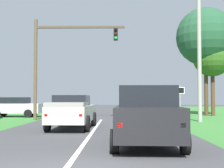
{
  "coord_description": "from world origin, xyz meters",
  "views": [
    {
      "loc": [
        1.18,
        -6.9,
        1.63
      ],
      "look_at": [
        0.85,
        14.54,
        2.59
      ],
      "focal_mm": 50.74,
      "sensor_mm": 36.0,
      "label": 1
    }
  ],
  "objects": [
    {
      "name": "crossing_suv_far",
      "position": [
        -7.64,
        20.36,
        0.9
      ],
      "size": [
        4.4,
        2.06,
        1.7
      ],
      "color": "silver",
      "rests_on": "ground_plane"
    },
    {
      "name": "keep_moving_sign",
      "position": [
        5.43,
        14.44,
        1.6
      ],
      "size": [
        0.6,
        0.09,
        2.49
      ],
      "color": "gray",
      "rests_on": "ground_plane"
    },
    {
      "name": "pickup_truck_lead",
      "position": [
        -1.19,
        9.86,
        0.94
      ],
      "size": [
        2.27,
        5.26,
        1.78
      ],
      "color": "#B7B2A8",
      "rests_on": "ground_plane"
    },
    {
      "name": "oak_tree_right",
      "position": [
        9.49,
        22.64,
        7.37
      ],
      "size": [
        5.45,
        5.45,
        10.11
      ],
      "color": "#4C351E",
      "rests_on": "ground_plane"
    },
    {
      "name": "ground_plane",
      "position": [
        0.0,
        9.54,
        0.0
      ],
      "size": [
        120.0,
        120.0,
        0.0
      ],
      "primitive_type": "plane",
      "color": "#424244"
    },
    {
      "name": "traffic_light",
      "position": [
        -3.17,
        16.52,
        4.94
      ],
      "size": [
        6.78,
        0.4,
        7.54
      ],
      "color": "brown",
      "rests_on": "ground_plane"
    },
    {
      "name": "red_suv_near",
      "position": [
        2.2,
        3.9,
        1.05
      ],
      "size": [
        2.45,
        4.67,
        2.02
      ],
      "color": "black",
      "rests_on": "ground_plane"
    },
    {
      "name": "utility_pole_right",
      "position": [
        6.92,
        15.04,
        4.36
      ],
      "size": [
        0.28,
        0.28,
        8.72
      ],
      "primitive_type": "cylinder",
      "color": "#9E998E",
      "rests_on": "ground_plane"
    },
    {
      "name": "extra_tree_2",
      "position": [
        10.05,
        22.44,
        5.38
      ],
      "size": [
        3.59,
        3.59,
        7.21
      ],
      "color": "#4C351E",
      "rests_on": "ground_plane"
    }
  ]
}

